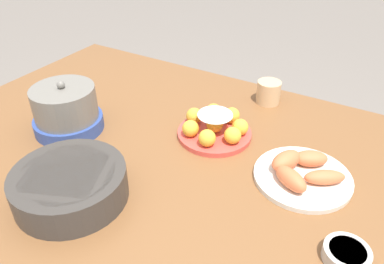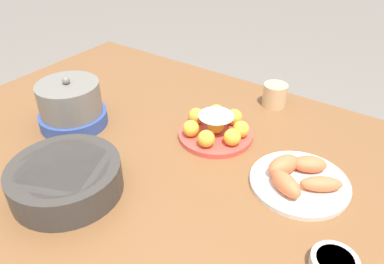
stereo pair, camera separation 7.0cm
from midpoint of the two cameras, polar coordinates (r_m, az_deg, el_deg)
name	(u,v)px [view 1 (the left image)]	position (r m, az deg, el deg)	size (l,w,h in m)	color
dining_table	(169,171)	(1.16, -5.23, -5.95)	(1.59, 1.09, 0.75)	brown
cake_plate	(215,127)	(1.15, 1.79, 0.74)	(0.23, 0.23, 0.09)	#E04C42
serving_bowl	(70,184)	(0.99, -20.09, -7.50)	(0.28, 0.28, 0.08)	#3D3833
sauce_bowl	(346,254)	(0.87, 20.25, -17.13)	(0.10, 0.10, 0.03)	beige
seafood_platter	(302,173)	(1.03, 14.48, -6.09)	(0.26, 0.26, 0.06)	silver
cup_near	(268,92)	(1.35, 10.12, 5.97)	(0.08, 0.08, 0.08)	#DBB27F
warming_pot	(66,110)	(1.24, -20.17, 3.12)	(0.22, 0.22, 0.17)	#334C99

